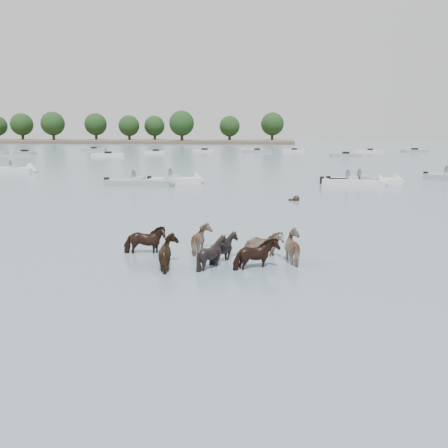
# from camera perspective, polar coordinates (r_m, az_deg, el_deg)

# --- Properties ---
(ground) EXTENTS (400.00, 400.00, 0.00)m
(ground) POSITION_cam_1_polar(r_m,az_deg,el_deg) (14.82, -10.95, -6.42)
(ground) COLOR slate
(ground) RESTS_ON ground
(shoreline) EXTENTS (160.00, 30.00, 1.00)m
(shoreline) POSITION_cam_1_polar(r_m,az_deg,el_deg) (179.60, -18.46, 9.46)
(shoreline) COLOR #4C4233
(shoreline) RESTS_ON ground
(pony_herd) EXTENTS (7.17, 3.79, 1.33)m
(pony_herd) POSITION_cam_1_polar(r_m,az_deg,el_deg) (16.31, -0.47, -3.15)
(pony_herd) COLOR black
(pony_herd) RESTS_ON ground
(swimming_pony) EXTENTS (0.72, 0.44, 0.44)m
(swimming_pony) POSITION_cam_1_polar(r_m,az_deg,el_deg) (30.65, 8.63, 2.99)
(swimming_pony) COLOR black
(swimming_pony) RESTS_ON ground
(motorboat_a) EXTENTS (5.01, 2.50, 1.92)m
(motorboat_a) POSITION_cam_1_polar(r_m,az_deg,el_deg) (40.38, -4.91, 5.24)
(motorboat_a) COLOR silver
(motorboat_a) RESTS_ON ground
(motorboat_b) EXTENTS (6.00, 1.62, 1.92)m
(motorboat_b) POSITION_cam_1_polar(r_m,az_deg,el_deg) (38.98, -9.15, 4.92)
(motorboat_b) COLOR gray
(motorboat_b) RESTS_ON ground
(motorboat_c) EXTENTS (6.57, 1.78, 1.92)m
(motorboat_c) POSITION_cam_1_polar(r_m,az_deg,el_deg) (41.56, 17.64, 4.92)
(motorboat_c) COLOR silver
(motorboat_c) RESTS_ON ground
(motorboat_d) EXTENTS (5.64, 2.04, 1.92)m
(motorboat_d) POSITION_cam_1_polar(r_m,az_deg,el_deg) (40.55, 16.34, 4.85)
(motorboat_d) COLOR silver
(motorboat_d) RESTS_ON ground
(motorboat_f) EXTENTS (5.43, 2.21, 1.92)m
(motorboat_f) POSITION_cam_1_polar(r_m,az_deg,el_deg) (55.45, -23.36, 6.00)
(motorboat_f) COLOR silver
(motorboat_f) RESTS_ON ground
(distant_flotilla) EXTENTS (101.86, 24.47, 0.93)m
(distant_flotilla) POSITION_cam_1_polar(r_m,az_deg,el_deg) (92.03, 2.69, 8.66)
(distant_flotilla) COLOR gray
(distant_flotilla) RESTS_ON ground
(treeline) EXTENTS (149.05, 23.54, 10.77)m
(treeline) POSITION_cam_1_polar(r_m,az_deg,el_deg) (182.14, -18.52, 11.32)
(treeline) COLOR #382619
(treeline) RESTS_ON ground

